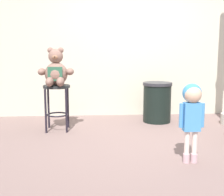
% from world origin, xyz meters
% --- Properties ---
extents(ground_plane, '(24.00, 24.00, 0.00)m').
position_xyz_m(ground_plane, '(0.00, 0.00, 0.00)').
color(ground_plane, '#7A625E').
extents(building_wall, '(7.47, 0.30, 3.39)m').
position_xyz_m(building_wall, '(0.00, 1.93, 1.69)').
color(building_wall, beige).
rests_on(building_wall, ground_plane).
extents(bar_stool_with_teddy, '(0.41, 0.41, 0.71)m').
position_xyz_m(bar_stool_with_teddy, '(-1.30, 0.71, 0.51)').
color(bar_stool_with_teddy, '#232627').
rests_on(bar_stool_with_teddy, ground_plane).
extents(teddy_bear, '(0.54, 0.49, 0.58)m').
position_xyz_m(teddy_bear, '(-1.30, 0.69, 0.92)').
color(teddy_bear, '#856356').
rests_on(teddy_bear, bar_stool_with_teddy).
extents(child_walking, '(0.28, 0.22, 0.88)m').
position_xyz_m(child_walking, '(0.33, -0.79, 0.64)').
color(child_walking, '#C7A2AA').
rests_on(child_walking, ground_plane).
extents(trash_bin, '(0.51, 0.51, 0.69)m').
position_xyz_m(trash_bin, '(0.38, 1.17, 0.35)').
color(trash_bin, black).
rests_on(trash_bin, ground_plane).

